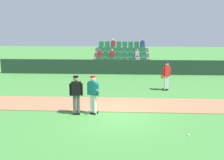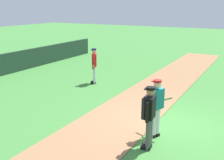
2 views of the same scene
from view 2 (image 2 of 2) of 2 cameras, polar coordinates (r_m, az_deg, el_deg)
The scene contains 5 objects.
ground_plane at distance 9.10m, azimuth 12.20°, elevation -9.30°, with size 80.00×80.00×0.00m, color #42843A.
infield_dirt_path at distance 9.65m, azimuth 2.67°, elevation -7.36°, with size 28.00×2.44×0.03m, color #9E704C.
batter_teal_jersey at distance 7.87m, azimuth 9.45°, elevation -5.52°, with size 0.62×0.80×1.76m.
umpire_home_plate at distance 7.19m, azimuth 7.88°, elevation -7.28°, with size 0.59×0.33×1.76m.
runner_red_jersey at distance 13.23m, azimuth -3.82°, elevation 3.28°, with size 0.63×0.44×1.76m.
Camera 2 is at (-7.95, -2.30, 3.78)m, focal length 42.90 mm.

